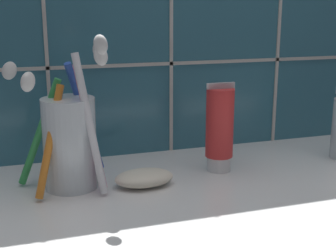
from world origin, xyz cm
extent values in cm
cube|color=white|center=(0.00, 0.00, 1.00)|extent=(71.62, 35.31, 2.00)
cube|color=#336B7F|center=(0.00, 17.90, 20.43)|extent=(81.62, 1.50, 40.86)
cube|color=beige|center=(0.00, 17.05, 15.53)|extent=(81.62, 0.24, 0.50)
cube|color=beige|center=(-16.11, 17.05, 20.43)|extent=(0.50, 0.24, 40.86)
cube|color=beige|center=(1.79, 17.05, 20.43)|extent=(0.50, 0.24, 40.86)
cube|color=beige|center=(19.70, 17.05, 20.43)|extent=(0.50, 0.24, 40.86)
cylinder|color=silver|center=(-14.69, 6.43, 7.60)|extent=(6.44, 6.44, 11.19)
cylinder|color=pink|center=(-12.36, 4.98, 9.82)|extent=(3.59, 3.50, 15.03)
ellipsoid|color=white|center=(-11.02, 3.70, 18.32)|extent=(2.43, 2.41, 2.51)
cylinder|color=blue|center=(-12.29, 9.44, 9.81)|extent=(5.41, 5.24, 15.14)
ellipsoid|color=white|center=(-9.91, 11.72, 18.23)|extent=(2.61, 2.58, 2.66)
cylinder|color=green|center=(-18.08, 7.91, 8.91)|extent=(6.06, 2.38, 13.35)
ellipsoid|color=white|center=(-20.99, 8.66, 16.44)|extent=(2.63, 1.85, 2.67)
cylinder|color=orange|center=(-17.14, 4.43, 8.65)|extent=(4.62, 4.40, 12.82)
ellipsoid|color=white|center=(-19.12, 2.58, 15.94)|extent=(2.61, 2.55, 2.65)
cylinder|color=white|center=(-12.59, 3.67, 10.51)|extent=(3.59, 4.04, 16.43)
ellipsoid|color=white|center=(-11.27, 2.09, 19.70)|extent=(2.36, 2.47, 2.52)
cylinder|color=white|center=(5.12, 6.43, 3.01)|extent=(3.16, 3.16, 2.03)
cylinder|color=red|center=(5.12, 6.43, 8.65)|extent=(3.72, 3.72, 9.25)
cube|color=silver|center=(5.12, 6.43, 13.68)|extent=(3.90, 0.36, 0.80)
ellipsoid|color=silver|center=(-6.07, 4.02, 3.03)|extent=(7.41, 4.83, 2.06)
camera|label=1|loc=(-20.11, -49.04, 23.65)|focal=50.00mm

